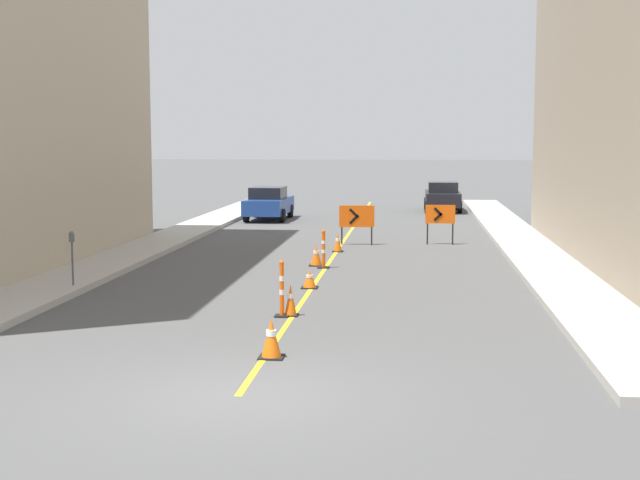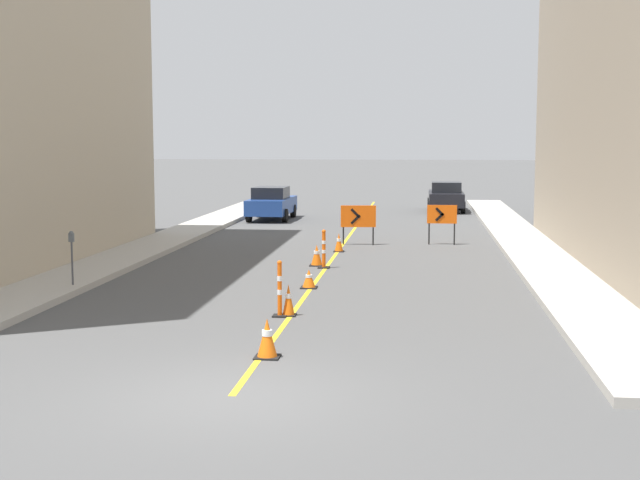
% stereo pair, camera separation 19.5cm
% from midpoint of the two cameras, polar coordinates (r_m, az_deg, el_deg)
% --- Properties ---
extents(ground_plane, '(300.00, 300.00, 0.00)m').
position_cam_midpoint_polar(ground_plane, '(13.77, -5.69, -9.93)').
color(ground_plane, '#4C4C4C').
extents(lane_stripe, '(0.12, 41.63, 0.01)m').
position_cam_midpoint_polar(lane_stripe, '(34.07, 1.39, -0.03)').
color(lane_stripe, gold).
rests_on(lane_stripe, ground_plane).
extents(sidewalk_left, '(1.99, 41.63, 0.17)m').
position_cam_midpoint_polar(sidewalk_left, '(35.22, -9.42, 0.23)').
color(sidewalk_left, '#ADA89E').
rests_on(sidewalk_left, ground_plane).
extents(sidewalk_right, '(1.99, 41.63, 0.17)m').
position_cam_midpoint_polar(sidewalk_right, '(34.18, 12.53, -0.02)').
color(sidewalk_right, '#ADA89E').
rests_on(sidewalk_right, ground_plane).
extents(traffic_cone_nearest, '(0.45, 0.45, 0.71)m').
position_cam_midpoint_polar(traffic_cone_nearest, '(15.96, -3.49, -6.31)').
color(traffic_cone_nearest, black).
rests_on(traffic_cone_nearest, ground_plane).
extents(traffic_cone_second, '(0.33, 0.33, 0.70)m').
position_cam_midpoint_polar(traffic_cone_second, '(19.66, -2.18, -3.88)').
color(traffic_cone_second, black).
rests_on(traffic_cone_second, ground_plane).
extents(traffic_cone_third, '(0.43, 0.43, 0.49)m').
position_cam_midpoint_polar(traffic_cone_third, '(23.26, -0.91, -2.51)').
color(traffic_cone_third, black).
rests_on(traffic_cone_third, ground_plane).
extents(traffic_cone_fourth, '(0.43, 0.43, 0.65)m').
position_cam_midpoint_polar(traffic_cone_fourth, '(27.31, -0.44, -0.99)').
color(traffic_cone_fourth, black).
rests_on(traffic_cone_fourth, ground_plane).
extents(traffic_cone_fifth, '(0.36, 0.36, 0.65)m').
position_cam_midpoint_polar(traffic_cone_fifth, '(30.68, 0.96, -0.16)').
color(traffic_cone_fifth, black).
rests_on(traffic_cone_fifth, ground_plane).
extents(delineator_post_front, '(0.31, 0.31, 1.25)m').
position_cam_midpoint_polar(delineator_post_front, '(19.53, -2.75, -3.36)').
color(delineator_post_front, black).
rests_on(delineator_post_front, ground_plane).
extents(delineator_post_rear, '(0.35, 0.35, 1.17)m').
position_cam_midpoint_polar(delineator_post_rear, '(26.80, 0.02, -0.74)').
color(delineator_post_rear, black).
rests_on(delineator_post_rear, ground_plane).
extents(arrow_barricade_primary, '(1.29, 0.17, 1.45)m').
position_cam_midpoint_polar(arrow_barricade_primary, '(32.62, 2.19, 1.45)').
color(arrow_barricade_primary, '#EF560C').
rests_on(arrow_barricade_primary, ground_plane).
extents(arrow_barricade_secondary, '(1.09, 0.09, 1.46)m').
position_cam_midpoint_polar(arrow_barricade_secondary, '(32.98, 7.54, 1.53)').
color(arrow_barricade_secondary, '#EF560C').
rests_on(arrow_barricade_secondary, ground_plane).
extents(parked_car_curb_near, '(1.94, 4.34, 1.59)m').
position_cam_midpoint_polar(parked_car_curb_near, '(42.74, -3.44, 2.37)').
color(parked_car_curb_near, navy).
rests_on(parked_car_curb_near, ground_plane).
extents(parked_car_curb_mid, '(1.93, 4.31, 1.59)m').
position_cam_midpoint_polar(parked_car_curb_mid, '(48.13, 7.74, 2.79)').
color(parked_car_curb_mid, black).
rests_on(parked_car_curb_mid, ground_plane).
extents(parking_meter_near_curb, '(0.12, 0.11, 1.39)m').
position_cam_midpoint_polar(parking_meter_near_curb, '(23.45, -15.82, -0.45)').
color(parking_meter_near_curb, '#4C4C51').
rests_on(parking_meter_near_curb, sidewalk_left).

